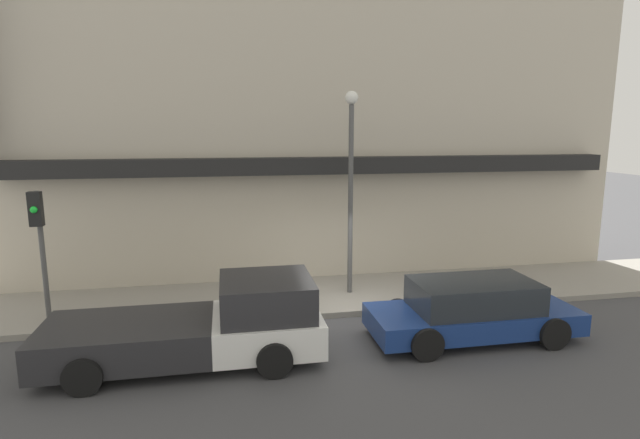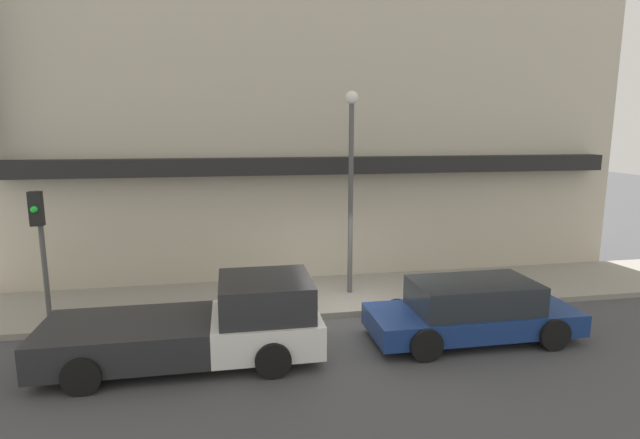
# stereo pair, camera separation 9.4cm
# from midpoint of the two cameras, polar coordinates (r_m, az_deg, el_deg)

# --- Properties ---
(ground_plane) EXTENTS (80.00, 80.00, 0.00)m
(ground_plane) POSITION_cam_midpoint_polar(r_m,az_deg,el_deg) (13.12, 3.28, -11.10)
(ground_plane) COLOR #424244
(sidewalk) EXTENTS (36.00, 3.23, 0.16)m
(sidewalk) POSITION_cam_midpoint_polar(r_m,az_deg,el_deg) (14.57, 1.72, -8.55)
(sidewalk) COLOR gray
(sidewalk) RESTS_ON ground
(building) EXTENTS (19.80, 3.80, 10.30)m
(building) POSITION_cam_midpoint_polar(r_m,az_deg,el_deg) (16.83, -0.57, 10.85)
(building) COLOR #BCB29E
(building) RESTS_ON ground
(pickup_truck) EXTENTS (5.62, 2.27, 1.71)m
(pickup_truck) POSITION_cam_midpoint_polar(r_m,az_deg,el_deg) (10.87, -13.21, -11.74)
(pickup_truck) COLOR white
(pickup_truck) RESTS_ON ground
(parked_car) EXTENTS (4.78, 2.00, 1.38)m
(parked_car) POSITION_cam_midpoint_polar(r_m,az_deg,el_deg) (12.17, 16.85, -9.86)
(parked_car) COLOR navy
(parked_car) RESTS_ON ground
(fire_hydrant) EXTENTS (0.21, 0.21, 0.68)m
(fire_hydrant) POSITION_cam_midpoint_polar(r_m,az_deg,el_deg) (13.55, -3.49, -8.17)
(fire_hydrant) COLOR yellow
(fire_hydrant) RESTS_ON sidewalk
(street_lamp) EXTENTS (0.36, 0.36, 5.64)m
(street_lamp) POSITION_cam_midpoint_polar(r_m,az_deg,el_deg) (13.85, 3.35, 5.68)
(street_lamp) COLOR #4C4C4C
(street_lamp) RESTS_ON sidewalk
(traffic_light) EXTENTS (0.28, 0.42, 3.22)m
(traffic_light) POSITION_cam_midpoint_polar(r_m,az_deg,el_deg) (13.33, -29.59, -1.41)
(traffic_light) COLOR #4C4C4C
(traffic_light) RESTS_ON sidewalk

